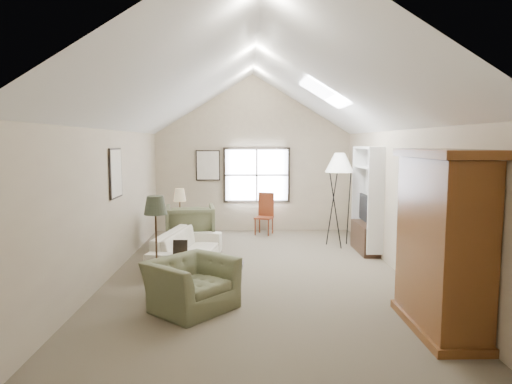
{
  "coord_description": "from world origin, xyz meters",
  "views": [
    {
      "loc": [
        -0.19,
        -7.74,
        2.29
      ],
      "look_at": [
        0.0,
        0.4,
        1.4
      ],
      "focal_mm": 32.0,
      "sensor_mm": 36.0,
      "label": 1
    }
  ],
  "objects_px": {
    "armchair_near": "(192,284)",
    "sofa": "(187,248)",
    "armoire": "(442,241)",
    "side_chair": "(264,214)",
    "side_table": "(181,275)",
    "armchair_far": "(190,226)",
    "coffee_table": "(219,275)"
  },
  "relations": [
    {
      "from": "armchair_near",
      "to": "sofa",
      "type": "bearing_deg",
      "value": 50.53
    },
    {
      "from": "armoire",
      "to": "side_chair",
      "type": "relative_size",
      "value": 2.13
    },
    {
      "from": "side_table",
      "to": "armchair_far",
      "type": "bearing_deg",
      "value": 94.0
    },
    {
      "from": "armoire",
      "to": "armchair_near",
      "type": "distance_m",
      "value": 3.29
    },
    {
      "from": "sofa",
      "to": "armchair_near",
      "type": "xyz_separation_m",
      "value": [
        0.35,
        -2.31,
        0.04
      ]
    },
    {
      "from": "side_chair",
      "to": "armoire",
      "type": "bearing_deg",
      "value": -51.72
    },
    {
      "from": "armchair_near",
      "to": "side_chair",
      "type": "height_order",
      "value": "side_chair"
    },
    {
      "from": "armoire",
      "to": "armchair_far",
      "type": "bearing_deg",
      "value": 128.81
    },
    {
      "from": "coffee_table",
      "to": "armchair_near",
      "type": "bearing_deg",
      "value": -108.72
    },
    {
      "from": "sofa",
      "to": "side_chair",
      "type": "bearing_deg",
      "value": -18.82
    },
    {
      "from": "coffee_table",
      "to": "side_table",
      "type": "bearing_deg",
      "value": -158.19
    },
    {
      "from": "sofa",
      "to": "side_table",
      "type": "bearing_deg",
      "value": -166.17
    },
    {
      "from": "armchair_far",
      "to": "armchair_near",
      "type": "bearing_deg",
      "value": 89.33
    },
    {
      "from": "coffee_table",
      "to": "side_table",
      "type": "height_order",
      "value": "side_table"
    },
    {
      "from": "armoire",
      "to": "sofa",
      "type": "xyz_separation_m",
      "value": [
        -3.46,
        3.06,
        -0.79
      ]
    },
    {
      "from": "armoire",
      "to": "coffee_table",
      "type": "bearing_deg",
      "value": 148.85
    },
    {
      "from": "coffee_table",
      "to": "side_chair",
      "type": "relative_size",
      "value": 0.75
    },
    {
      "from": "sofa",
      "to": "armchair_far",
      "type": "relative_size",
      "value": 2.05
    },
    {
      "from": "sofa",
      "to": "armchair_far",
      "type": "height_order",
      "value": "armchair_far"
    },
    {
      "from": "armoire",
      "to": "armchair_far",
      "type": "height_order",
      "value": "armoire"
    },
    {
      "from": "coffee_table",
      "to": "side_table",
      "type": "distance_m",
      "value": 0.61
    },
    {
      "from": "sofa",
      "to": "armchair_far",
      "type": "distance_m",
      "value": 1.39
    },
    {
      "from": "sofa",
      "to": "coffee_table",
      "type": "xyz_separation_m",
      "value": [
        0.67,
        -1.37,
        -0.12
      ]
    },
    {
      "from": "coffee_table",
      "to": "side_chair",
      "type": "xyz_separation_m",
      "value": [
        0.89,
        4.16,
        0.32
      ]
    },
    {
      "from": "sofa",
      "to": "side_table",
      "type": "xyz_separation_m",
      "value": [
        0.1,
        -1.6,
        -0.04
      ]
    },
    {
      "from": "armoire",
      "to": "armchair_near",
      "type": "xyz_separation_m",
      "value": [
        -3.11,
        0.75,
        -0.75
      ]
    },
    {
      "from": "armchair_far",
      "to": "coffee_table",
      "type": "relative_size",
      "value": 1.35
    },
    {
      "from": "armoire",
      "to": "sofa",
      "type": "height_order",
      "value": "armoire"
    },
    {
      "from": "sofa",
      "to": "coffee_table",
      "type": "relative_size",
      "value": 2.77
    },
    {
      "from": "side_table",
      "to": "side_chair",
      "type": "distance_m",
      "value": 4.63
    },
    {
      "from": "sofa",
      "to": "armchair_near",
      "type": "relative_size",
      "value": 1.99
    },
    {
      "from": "armchair_near",
      "to": "side_chair",
      "type": "bearing_deg",
      "value": 28.67
    }
  ]
}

